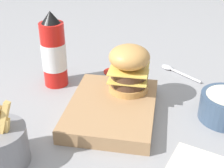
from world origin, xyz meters
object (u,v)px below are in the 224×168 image
fries_basket (0,145)px  burger (129,68)px  spoon (173,70)px  serving_board (112,108)px  ketchup_bottle (54,53)px

fries_basket → burger: bearing=-38.3°
burger → spoon: burger is taller
serving_board → burger: burger is taller
burger → spoon: size_ratio=0.97×
serving_board → ketchup_bottle: size_ratio=1.26×
serving_board → fries_basket: size_ratio=1.84×
burger → ketchup_bottle: 0.22m
ketchup_bottle → spoon: (0.14, -0.32, -0.09)m
serving_board → fries_basket: bearing=137.7°
fries_basket → serving_board: bearing=-42.3°
burger → ketchup_bottle: size_ratio=0.57×
ketchup_bottle → fries_basket: size_ratio=1.46×
burger → ketchup_bottle: ketchup_bottle is taller
serving_board → ketchup_bottle: (0.12, 0.18, 0.08)m
serving_board → spoon: (0.26, -0.14, -0.01)m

